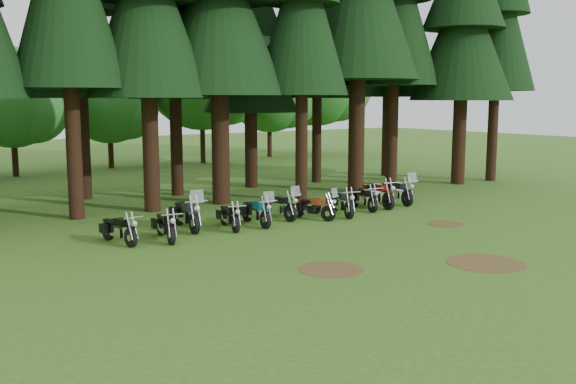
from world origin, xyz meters
name	(u,v)px	position (x,y,z in m)	size (l,w,h in m)	color
ground	(364,242)	(0.00, 0.00, 0.00)	(120.00, 120.00, 0.00)	#305D1B
pine_front_9	(464,4)	(13.94, 7.83, 9.51)	(5.44, 5.44, 15.89)	black
pine_back_4	(250,26)	(4.04, 13.25, 8.25)	(4.94, 4.94, 13.78)	black
pine_back_5	(318,1)	(8.07, 12.86, 9.78)	(3.94, 3.94, 16.33)	black
pine_back_6	(390,6)	(13.36, 12.79, 9.93)	(4.59, 4.59, 16.58)	black
decid_3	(17,100)	(-4.71, 25.13, 4.51)	(6.12, 5.95, 7.65)	black
decid_4	(114,102)	(1.58, 26.32, 4.37)	(5.93, 5.76, 7.41)	black
decid_5	(208,75)	(8.29, 25.71, 6.23)	(8.45, 8.21, 10.56)	black
decid_6	(274,91)	(14.85, 27.01, 5.20)	(7.06, 6.86, 8.82)	black
decid_7	(322,79)	(19.46, 26.83, 6.22)	(8.44, 8.20, 10.55)	black
dirt_patch_0	(331,269)	(-3.00, -2.00, 0.01)	(1.80, 1.80, 0.01)	#4C3D1E
dirt_patch_1	(445,224)	(4.50, 0.50, 0.01)	(1.40, 1.40, 0.01)	#4C3D1E
dirt_patch_2	(486,263)	(1.00, -4.00, 0.01)	(2.20, 2.20, 0.01)	#4C3D1E
motorcycle_0	(119,231)	(-6.54, 4.40, 0.42)	(0.44, 2.03, 0.83)	black
motorcycle_1	(166,227)	(-5.10, 4.00, 0.44)	(0.56, 2.12, 0.87)	black
motorcycle_2	(187,215)	(-3.78, 5.14, 0.53)	(0.66, 2.51, 1.57)	black
motorcycle_3	(230,217)	(-2.47, 4.36, 0.42)	(0.59, 1.99, 0.82)	black
motorcycle_4	(256,213)	(-1.33, 4.39, 0.46)	(0.53, 2.20, 1.38)	black
motorcycle_5	(278,207)	(0.02, 4.96, 0.47)	(0.50, 2.22, 1.39)	black
motorcycle_6	(313,208)	(1.09, 4.11, 0.43)	(0.88, 2.02, 1.29)	black
motorcycle_7	(341,204)	(2.51, 4.12, 0.47)	(0.82, 2.20, 0.92)	black
motorcycle_8	(363,199)	(4.11, 4.60, 0.44)	(0.56, 2.12, 0.87)	black
motorcycle_9	(377,195)	(5.09, 4.81, 0.51)	(0.61, 2.45, 1.00)	black
motorcycle_10	(396,192)	(6.36, 4.92, 0.50)	(0.70, 2.39, 1.50)	black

